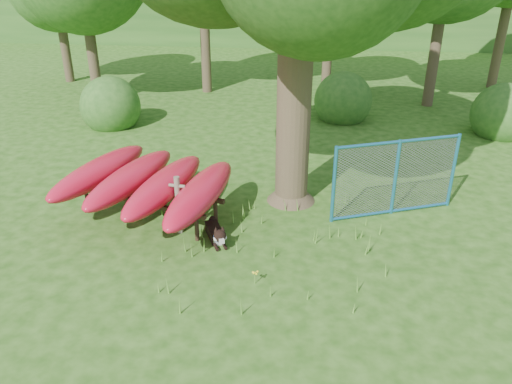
# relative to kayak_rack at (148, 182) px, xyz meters

# --- Properties ---
(ground) EXTENTS (80.00, 80.00, 0.00)m
(ground) POSITION_rel_kayak_rack_xyz_m (1.98, -1.85, -0.78)
(ground) COLOR #1E470E
(ground) RESTS_ON ground
(wooden_post) EXTENTS (0.31, 0.12, 1.14)m
(wooden_post) POSITION_rel_kayak_rack_xyz_m (0.73, -0.49, -0.18)
(wooden_post) COLOR #605948
(wooden_post) RESTS_ON ground
(kayak_rack) EXTENTS (3.51, 3.78, 1.03)m
(kayak_rack) POSITION_rel_kayak_rack_xyz_m (0.00, 0.00, 0.00)
(kayak_rack) COLOR black
(kayak_rack) RESTS_ON ground
(husky_dog) EXTENTS (0.55, 0.93, 0.44)m
(husky_dog) POSITION_rel_kayak_rack_xyz_m (1.47, -0.72, -0.63)
(husky_dog) COLOR black
(husky_dog) RESTS_ON ground
(fence_section) EXTENTS (2.50, 1.09, 2.61)m
(fence_section) POSITION_rel_kayak_rack_xyz_m (4.76, 0.78, 0.00)
(fence_section) COLOR teal
(fence_section) RESTS_ON ground
(wildflower_clump) EXTENTS (0.11, 0.09, 0.23)m
(wildflower_clump) POSITION_rel_kayak_rack_xyz_m (2.32, -1.93, -0.60)
(wildflower_clump) COLOR #5B9530
(wildflower_clump) RESTS_ON ground
(shrub_left) EXTENTS (1.80, 1.80, 1.80)m
(shrub_left) POSITION_rel_kayak_rack_xyz_m (-3.02, 5.65, -0.78)
(shrub_left) COLOR #26551B
(shrub_left) RESTS_ON ground
(shrub_right) EXTENTS (1.80, 1.80, 1.80)m
(shrub_right) POSITION_rel_kayak_rack_xyz_m (8.48, 6.15, -0.78)
(shrub_right) COLOR #26551B
(shrub_right) RESTS_ON ground
(shrub_mid) EXTENTS (1.80, 1.80, 1.80)m
(shrub_mid) POSITION_rel_kayak_rack_xyz_m (3.98, 7.15, -0.78)
(shrub_mid) COLOR #26551B
(shrub_mid) RESTS_ON ground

